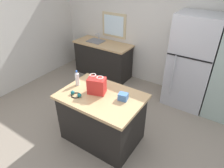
# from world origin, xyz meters

# --- Properties ---
(ground) EXTENTS (6.49, 6.49, 0.00)m
(ground) POSITION_xyz_m (0.00, 0.00, 0.00)
(ground) COLOR gray
(back_wall) EXTENTS (5.41, 0.13, 2.70)m
(back_wall) POSITION_xyz_m (-0.02, 2.21, 1.35)
(back_wall) COLOR silver
(back_wall) RESTS_ON ground
(kitchen_island) EXTENTS (1.28, 0.89, 0.88)m
(kitchen_island) POSITION_xyz_m (-0.01, -0.05, 0.44)
(kitchen_island) COLOR black
(kitchen_island) RESTS_ON ground
(refrigerator) EXTENTS (0.81, 0.73, 1.87)m
(refrigerator) POSITION_xyz_m (0.85, 1.78, 0.93)
(refrigerator) COLOR #B7B7BC
(refrigerator) RESTS_ON ground
(sink_counter) EXTENTS (1.49, 0.61, 1.07)m
(sink_counter) POSITION_xyz_m (-1.34, 1.84, 0.45)
(sink_counter) COLOR black
(sink_counter) RESTS_ON ground
(shopping_bag) EXTENTS (0.31, 0.25, 0.30)m
(shopping_bag) POSITION_xyz_m (-0.10, -0.02, 1.01)
(shopping_bag) COLOR red
(shopping_bag) RESTS_ON kitchen_island
(small_box) EXTENTS (0.15, 0.13, 0.11)m
(small_box) POSITION_xyz_m (0.33, 0.04, 0.93)
(small_box) COLOR #4775B7
(small_box) RESTS_ON kitchen_island
(bottle) EXTENTS (0.07, 0.07, 0.26)m
(bottle) POSITION_xyz_m (-0.51, -0.01, 1.00)
(bottle) COLOR white
(bottle) RESTS_ON kitchen_island
(ear_defenders) EXTENTS (0.20, 0.15, 0.06)m
(ear_defenders) POSITION_xyz_m (-0.32, -0.26, 0.90)
(ear_defenders) COLOR black
(ear_defenders) RESTS_ON kitchen_island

